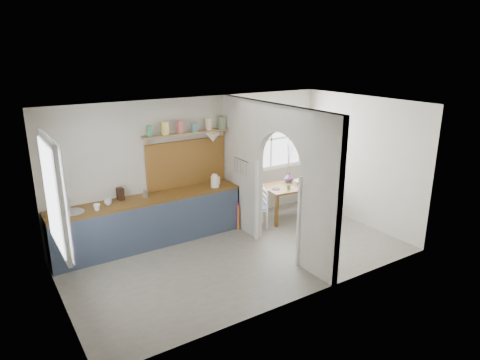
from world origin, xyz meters
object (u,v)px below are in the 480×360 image
kettle (215,181)px  chair_right (318,190)px  vase (289,178)px  chair_left (257,207)px  dining_table (289,201)px

kettle → chair_right: bearing=11.0°
kettle → vase: 1.78m
chair_left → kettle: bearing=-90.2°
dining_table → chair_left: chair_left is taller
kettle → vase: bearing=14.8°
kettle → vase: (1.77, -0.07, -0.21)m
chair_right → vase: (-0.70, 0.19, 0.34)m
chair_left → vase: (0.98, 0.22, 0.40)m
chair_right → vase: size_ratio=4.74×
dining_table → kettle: bearing=176.9°
kettle → vase: size_ratio=1.29×
dining_table → chair_right: 0.82m
chair_right → kettle: 2.54m
dining_table → vase: bearing=65.6°
dining_table → chair_right: (0.81, 0.00, 0.12)m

